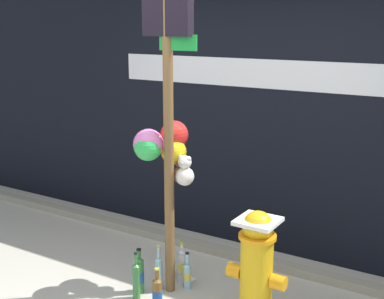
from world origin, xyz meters
The scene contains 12 objects.
building_wall centered at (0.00, 1.82, 1.54)m, with size 10.00×0.21×3.08m.
curb_strip centered at (0.00, 1.36, 0.04)m, with size 8.00×0.12×0.08m, color gray.
memorial_post centered at (-0.24, 0.56, 1.39)m, with size 0.56×0.49×2.51m.
fire_hydrant centered at (0.65, 0.46, 0.47)m, with size 0.47×0.30×0.91m.
bottle_0 centered at (-0.38, 0.35, 0.17)m, with size 0.08×0.08×0.40m.
bottle_1 centered at (-0.07, 0.62, 0.13)m, with size 0.07×0.07×0.34m.
bottle_2 centered at (-0.31, 0.73, 0.11)m, with size 0.08×0.08×0.32m.
bottle_3 centered at (-0.35, 0.26, 0.17)m, with size 0.06×0.06×0.41m.
bottle_4 centered at (-0.16, 0.67, 0.17)m, with size 0.07×0.07×0.39m.
bottle_5 centered at (-0.28, 0.49, 0.16)m, with size 0.06×0.06×0.40m.
bottle_6 centered at (-0.13, 0.25, 0.13)m, with size 0.08×0.08×0.33m.
litter_0 centered at (-0.13, 0.77, 0.00)m, with size 0.09×0.07×0.01m, color silver.
Camera 1 is at (2.10, -2.88, 2.28)m, focal length 48.76 mm.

